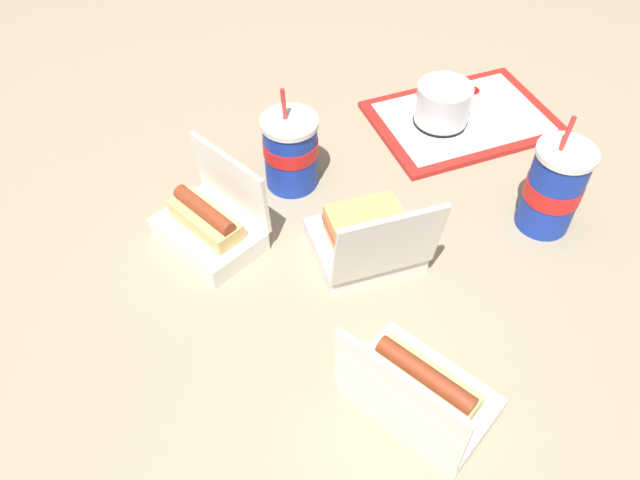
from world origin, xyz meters
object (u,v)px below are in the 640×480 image
object	(u,v)px
food_tray	(462,119)
clamshell_sandwich_right	(367,239)
clamshell_hotdog_center	(418,392)
soda_cup_right	(554,188)
plastic_fork	(481,126)
clamshell_hotdog_left	(211,224)
soda_cup_corner	(291,151)
ketchup_cup	(471,95)
cake_container	(443,105)

from	to	relation	value
food_tray	clamshell_sandwich_right	world-z (taller)	clamshell_sandwich_right
clamshell_hotdog_center	clamshell_sandwich_right	bearing A→B (deg)	-93.61
soda_cup_right	clamshell_sandwich_right	bearing A→B (deg)	-0.77
soda_cup_right	plastic_fork	bearing A→B (deg)	-90.48
clamshell_hotdog_left	clamshell_hotdog_center	size ratio (longest dim) A/B	0.92
clamshell_hotdog_center	soda_cup_corner	bearing A→B (deg)	-83.07
soda_cup_right	soda_cup_corner	distance (m)	0.47
plastic_fork	soda_cup_corner	size ratio (longest dim) A/B	0.53
clamshell_hotdog_center	soda_cup_right	distance (m)	0.45
clamshell_hotdog_center	ketchup_cup	bearing A→B (deg)	-119.93
food_tray	clamshell_sandwich_right	xyz separation A→B (m)	(0.31, 0.31, 0.04)
soda_cup_right	clamshell_hotdog_center	bearing A→B (deg)	38.86
clamshell_sandwich_right	plastic_fork	bearing A→B (deg)	-141.61
food_tray	ketchup_cup	bearing A→B (deg)	-127.75
ketchup_cup	clamshell_hotdog_left	xyz separation A→B (m)	(0.60, 0.25, 0.01)
clamshell_sandwich_right	soda_cup_corner	world-z (taller)	soda_cup_corner
cake_container	clamshell_sandwich_right	size ratio (longest dim) A/B	0.62
clamshell_hotdog_left	clamshell_hotdog_center	bearing A→B (deg)	120.38
clamshell_hotdog_center	soda_cup_corner	xyz separation A→B (m)	(0.06, -0.50, 0.04)
ketchup_cup	clamshell_hotdog_left	bearing A→B (deg)	22.73
clamshell_sandwich_right	soda_cup_right	distance (m)	0.33
cake_container	soda_cup_right	xyz separation A→B (m)	(-0.07, 0.31, 0.03)
clamshell_hotdog_center	plastic_fork	bearing A→B (deg)	-122.58
soda_cup_corner	clamshell_sandwich_right	bearing A→B (deg)	109.99
clamshell_hotdog_center	soda_cup_right	world-z (taller)	soda_cup_right
plastic_fork	clamshell_hotdog_center	distance (m)	0.65
food_tray	cake_container	distance (m)	0.07
cake_container	clamshell_sandwich_right	world-z (taller)	clamshell_sandwich_right
clamshell_hotdog_left	clamshell_hotdog_center	xyz separation A→B (m)	(-0.23, 0.39, 0.00)
food_tray	plastic_fork	bearing A→B (deg)	115.01
clamshell_sandwich_right	food_tray	bearing A→B (deg)	-135.55
cake_container	clamshell_hotdog_left	bearing A→B (deg)	21.29
cake_container	clamshell_hotdog_center	world-z (taller)	clamshell_hotdog_center
clamshell_hotdog_left	clamshell_sandwich_right	bearing A→B (deg)	156.73
cake_container	ketchup_cup	xyz separation A→B (m)	(-0.09, -0.05, -0.03)
ketchup_cup	plastic_fork	world-z (taller)	ketchup_cup
clamshell_hotdog_left	soda_cup_right	world-z (taller)	soda_cup_right
food_tray	plastic_fork	xyz separation A→B (m)	(-0.02, 0.04, 0.01)
clamshell_sandwich_right	soda_cup_right	world-z (taller)	soda_cup_right
ketchup_cup	clamshell_hotdog_center	size ratio (longest dim) A/B	0.17
food_tray	plastic_fork	distance (m)	0.05
cake_container	plastic_fork	world-z (taller)	cake_container
clamshell_hotdog_left	soda_cup_right	distance (m)	0.59
clamshell_hotdog_left	clamshell_sandwich_right	xyz separation A→B (m)	(-0.25, 0.11, 0.00)
ketchup_cup	clamshell_sandwich_right	xyz separation A→B (m)	(0.35, 0.36, 0.02)
soda_cup_right	soda_cup_corner	world-z (taller)	soda_cup_right
ketchup_cup	clamshell_hotdog_left	distance (m)	0.65
plastic_fork	clamshell_sandwich_right	size ratio (longest dim) A/B	0.59
cake_container	ketchup_cup	distance (m)	0.11
clamshell_sandwich_right	clamshell_hotdog_center	world-z (taller)	clamshell_sandwich_right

